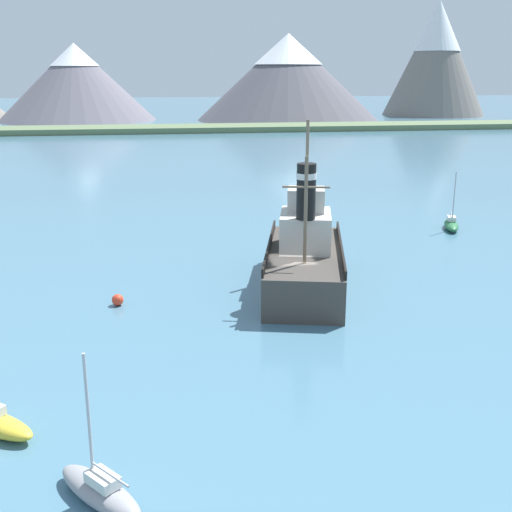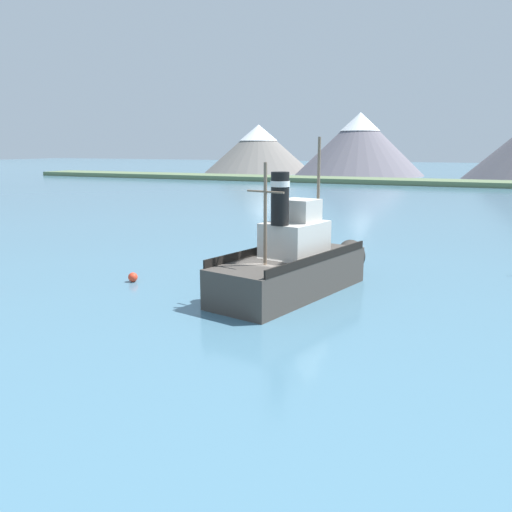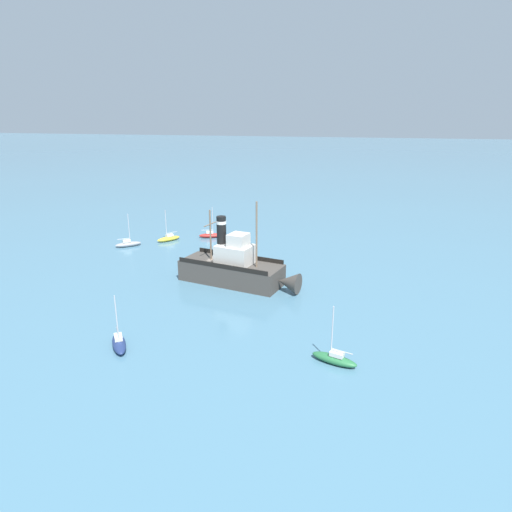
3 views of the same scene
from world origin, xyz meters
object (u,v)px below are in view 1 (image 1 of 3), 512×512
Objects in this scene: sailboat_grey at (100,490)px; sailboat_green at (451,224)px; mooring_buoy at (118,300)px; old_tugboat at (305,256)px.

sailboat_green is at bearing 50.52° from sailboat_grey.
mooring_buoy is at bearing -151.72° from sailboat_green.
mooring_buoy is at bearing 91.42° from sailboat_grey.
sailboat_green is (15.41, 12.35, -1.40)m from old_tugboat.
sailboat_grey is (-26.25, -31.87, 0.00)m from sailboat_green.
sailboat_green is 7.41× the size of mooring_buoy.
sailboat_grey is (-10.84, -19.52, -1.40)m from old_tugboat.
sailboat_green is at bearing 38.71° from old_tugboat.
old_tugboat is 22.37m from sailboat_grey.
old_tugboat is at bearing 60.95° from sailboat_grey.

